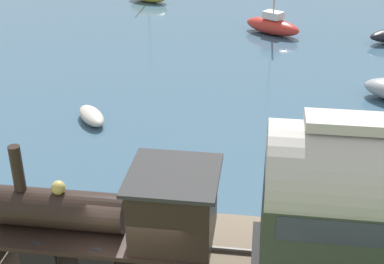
{
  "coord_description": "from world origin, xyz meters",
  "views": [
    {
      "loc": [
        -10.15,
        -2.76,
        9.96
      ],
      "look_at": [
        6.09,
        -0.55,
        1.63
      ],
      "focal_mm": 50.0,
      "sensor_mm": 36.0,
      "label": 1
    }
  ],
  "objects_px": {
    "steam_locomotive": "(127,211)",
    "rowboat_off_pier": "(91,116)",
    "rowboat_mid_harbor": "(360,163)",
    "sailboat_red": "(273,25)"
  },
  "relations": [
    {
      "from": "steam_locomotive",
      "to": "rowboat_off_pier",
      "type": "bearing_deg",
      "value": 23.19
    },
    {
      "from": "steam_locomotive",
      "to": "rowboat_mid_harbor",
      "type": "bearing_deg",
      "value": -45.43
    },
    {
      "from": "rowboat_off_pier",
      "to": "steam_locomotive",
      "type": "bearing_deg",
      "value": -102.19
    },
    {
      "from": "rowboat_off_pier",
      "to": "rowboat_mid_harbor",
      "type": "relative_size",
      "value": 1.05
    },
    {
      "from": "rowboat_off_pier",
      "to": "rowboat_mid_harbor",
      "type": "bearing_deg",
      "value": -48.05
    },
    {
      "from": "steam_locomotive",
      "to": "rowboat_off_pier",
      "type": "distance_m",
      "value": 10.19
    },
    {
      "from": "rowboat_mid_harbor",
      "to": "sailboat_red",
      "type": "bearing_deg",
      "value": 39.79
    },
    {
      "from": "steam_locomotive",
      "to": "rowboat_off_pier",
      "type": "height_order",
      "value": "steam_locomotive"
    },
    {
      "from": "steam_locomotive",
      "to": "rowboat_mid_harbor",
      "type": "xyz_separation_m",
      "value": [
        6.77,
        -6.87,
        -1.97
      ]
    },
    {
      "from": "steam_locomotive",
      "to": "sailboat_red",
      "type": "relative_size",
      "value": 1.05
    }
  ]
}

